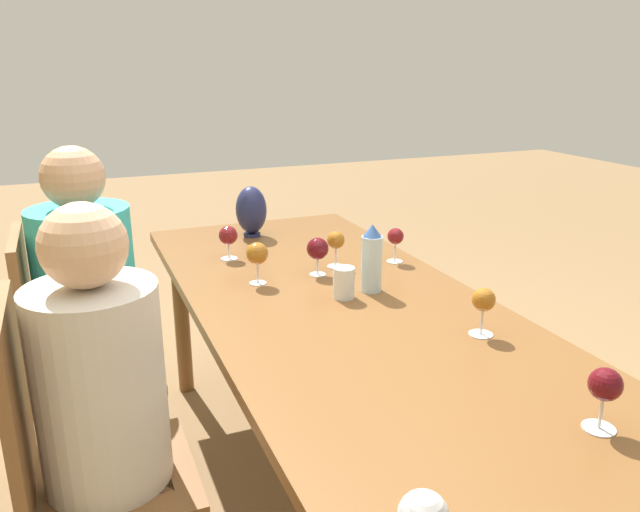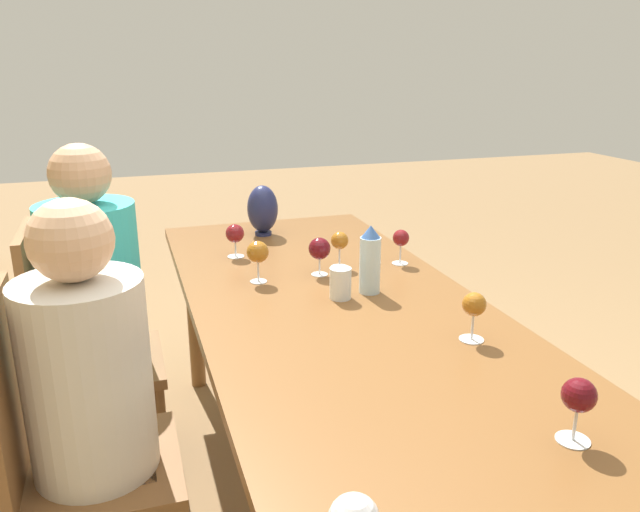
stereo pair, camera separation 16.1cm
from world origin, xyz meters
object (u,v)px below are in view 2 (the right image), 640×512
wine_glass_4 (340,242)px  wine_glass_7 (401,239)px  wine_glass_1 (258,253)px  person_near (96,402)px  water_tumbler (340,283)px  vase (263,209)px  chair_near (67,453)px  water_bottle (370,260)px  wine_glass_6 (474,306)px  wine_glass_0 (235,234)px  person_far (99,306)px  chair_far (78,349)px  wine_glass_2 (579,397)px  wine_glass_3 (320,249)px

wine_glass_4 → wine_glass_7: wine_glass_4 is taller
wine_glass_1 → person_near: person_near is taller
water_tumbler → wine_glass_1: (0.24, 0.22, 0.06)m
vase → chair_near: 1.37m
water_bottle → wine_glass_6: 0.46m
wine_glass_4 → wine_glass_7: size_ratio=1.03×
wine_glass_0 → person_far: 0.57m
chair_far → wine_glass_6: bearing=-127.5°
wine_glass_1 → wine_glass_7: 0.56m
water_bottle → water_tumbler: size_ratio=2.24×
wine_glass_4 → chair_far: (0.13, 0.97, -0.36)m
wine_glass_1 → wine_glass_2: wine_glass_1 is taller
wine_glass_1 → water_bottle: bearing=-122.6°
wine_glass_3 → wine_glass_6: 0.70m
person_near → person_far: bearing=0.0°
wine_glass_7 → chair_far: 1.27m
wine_glass_1 → wine_glass_0: bearing=4.2°
chair_far → wine_glass_4: bearing=-97.7°
wine_glass_1 → wine_glass_2: bearing=-160.2°
wine_glass_0 → water_bottle: bearing=-145.8°
wine_glass_3 → wine_glass_2: bearing=-171.0°
water_tumbler → wine_glass_3: wine_glass_3 is taller
water_bottle → water_tumbler: 0.13m
wine_glass_3 → wine_glass_6: bearing=-160.1°
water_bottle → wine_glass_3: size_ratio=1.67×
wine_glass_3 → wine_glass_7: (0.03, -0.33, 0.00)m
person_far → wine_glass_6: bearing=-129.8°
person_far → wine_glass_4: bearing=-98.5°
water_tumbler → wine_glass_4: 0.32m
wine_glass_7 → chair_near: 1.35m
wine_glass_3 → chair_far: bearing=77.7°
wine_glass_2 → wine_glass_7: wine_glass_2 is taller
wine_glass_1 → chair_near: chair_near is taller
water_tumbler → wine_glass_7: (0.27, -0.34, 0.05)m
wine_glass_4 → wine_glass_2: bearing=-176.0°
person_far → wine_glass_0: bearing=-77.4°
water_tumbler → wine_glass_0: size_ratio=0.78×
wine_glass_6 → wine_glass_0: bearing=26.9°
water_bottle → wine_glass_7: 0.34m
vase → chair_near: (-1.06, 0.79, -0.38)m
wine_glass_7 → person_far: person_far is taller
chair_near → wine_glass_2: bearing=-123.0°
water_tumbler → wine_glass_2: bearing=-168.2°
wine_glass_3 → water_tumbler: bearing=178.6°
wine_glass_1 → person_near: 0.75m
wine_glass_6 → person_near: person_near is taller
chair_near → chair_far: (0.66, 0.00, 0.00)m
water_bottle → person_near: 0.95m
chair_near → chair_far: 0.66m
vase → wine_glass_7: 0.70m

